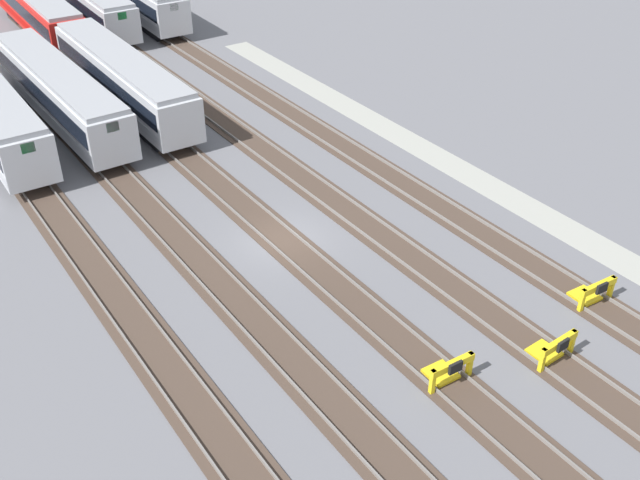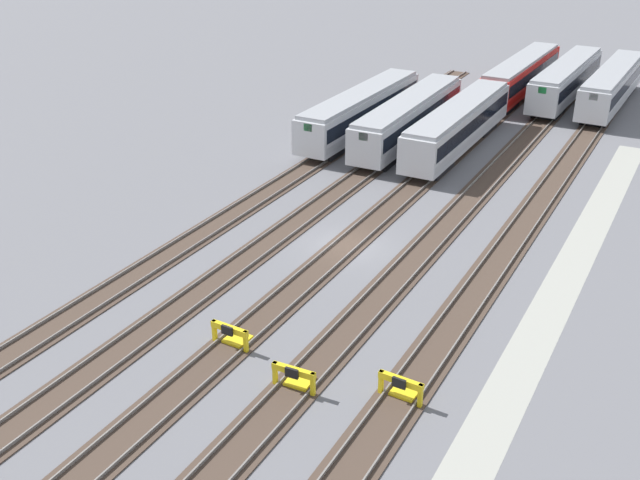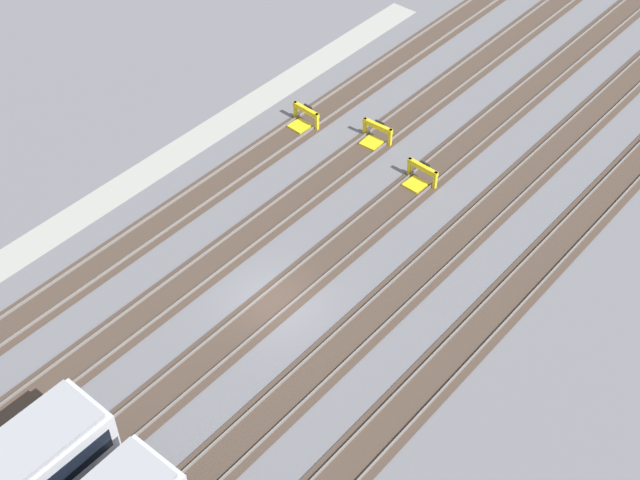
% 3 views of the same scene
% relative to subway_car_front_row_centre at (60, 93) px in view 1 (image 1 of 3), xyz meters
% --- Properties ---
extents(ground_plane, '(400.00, 400.00, 0.00)m').
position_rel_subway_car_front_row_centre_xyz_m(ground_plane, '(-19.61, -4.22, -2.04)').
color(ground_plane, slate).
extents(service_walkway, '(54.00, 2.00, 0.01)m').
position_rel_subway_car_front_row_centre_xyz_m(service_walkway, '(-19.61, -16.49, -2.04)').
color(service_walkway, '#9E9E93').
rests_on(service_walkway, ground).
extents(rail_track_nearest, '(90.00, 2.23, 0.21)m').
position_rel_subway_car_front_row_centre_xyz_m(rail_track_nearest, '(-19.61, -12.68, -2.00)').
color(rail_track_nearest, '#47382D').
rests_on(rail_track_nearest, ground).
extents(rail_track_near_inner, '(90.00, 2.24, 0.21)m').
position_rel_subway_car_front_row_centre_xyz_m(rail_track_near_inner, '(-19.61, -8.45, -2.00)').
color(rail_track_near_inner, '#47382D').
rests_on(rail_track_near_inner, ground).
extents(rail_track_middle, '(90.00, 2.24, 0.21)m').
position_rel_subway_car_front_row_centre_xyz_m(rail_track_middle, '(-19.61, -4.22, -2.00)').
color(rail_track_middle, '#47382D').
rests_on(rail_track_middle, ground).
extents(rail_track_far_inner, '(90.00, 2.23, 0.21)m').
position_rel_subway_car_front_row_centre_xyz_m(rail_track_far_inner, '(-19.61, 0.01, -2.00)').
color(rail_track_far_inner, '#47382D').
rests_on(rail_track_far_inner, ground).
extents(rail_track_farthest, '(90.00, 2.23, 0.21)m').
position_rel_subway_car_front_row_centre_xyz_m(rail_track_farthest, '(-19.61, 4.24, -2.00)').
color(rail_track_farthest, '#47382D').
rests_on(rail_track_farthest, ground).
extents(subway_car_front_row_centre, '(18.05, 3.14, 3.70)m').
position_rel_subway_car_front_row_centre_xyz_m(subway_car_front_row_centre, '(0.00, 0.00, 0.00)').
color(subway_car_front_row_centre, silver).
rests_on(subway_car_front_row_centre, ground).
extents(subway_car_front_row_right_inner, '(18.06, 3.23, 3.70)m').
position_rel_subway_car_front_row_centre_xyz_m(subway_car_front_row_right_inner, '(18.66, -4.19, 0.00)').
color(subway_car_front_row_right_inner, red).
rests_on(subway_car_front_row_right_inner, ground).
extents(subway_car_front_row_rightmost, '(18.07, 3.29, 3.70)m').
position_rel_subway_car_front_row_centre_xyz_m(subway_car_front_row_rightmost, '(18.92, -8.47, 0.00)').
color(subway_car_front_row_rightmost, silver).
rests_on(subway_car_front_row_rightmost, ground).
extents(subway_car_back_row_leftmost, '(18.01, 2.90, 3.70)m').
position_rel_subway_car_front_row_centre_xyz_m(subway_car_back_row_leftmost, '(0.00, -4.19, 0.00)').
color(subway_car_back_row_leftmost, silver).
rests_on(subway_car_back_row_leftmost, ground).
extents(bumper_stop_nearest_track, '(1.38, 2.01, 1.22)m').
position_rel_subway_car_front_row_centre_xyz_m(bumper_stop_nearest_track, '(-31.25, -12.69, -1.53)').
color(bumper_stop_nearest_track, yellow).
rests_on(bumper_stop_nearest_track, ground).
extents(bumper_stop_near_inner_track, '(1.38, 2.01, 1.22)m').
position_rel_subway_car_front_row_centre_xyz_m(bumper_stop_near_inner_track, '(-32.76, -8.44, -1.53)').
color(bumper_stop_near_inner_track, yellow).
rests_on(bumper_stop_near_inner_track, ground).
extents(bumper_stop_middle_track, '(1.37, 2.01, 1.22)m').
position_rel_subway_car_front_row_centre_xyz_m(bumper_stop_middle_track, '(-31.37, -4.23, -1.53)').
color(bumper_stop_middle_track, yellow).
rests_on(bumper_stop_middle_track, ground).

